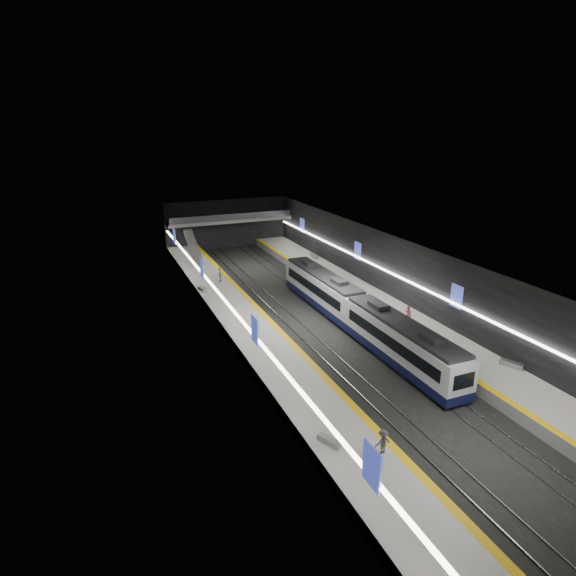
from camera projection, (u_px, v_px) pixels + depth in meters
name	position (u px, v px, depth m)	size (l,w,h in m)	color
ground	(322.00, 325.00, 49.55)	(70.00, 70.00, 0.00)	black
ceiling	(323.00, 250.00, 46.93)	(20.00, 70.00, 0.04)	beige
wall_left	(226.00, 303.00, 44.60)	(0.04, 70.00, 8.00)	black
wall_right	(405.00, 277.00, 51.89)	(0.04, 70.00, 8.00)	black
wall_back	(227.00, 224.00, 78.75)	(20.00, 0.04, 8.00)	black
platform_left	(252.00, 333.00, 46.66)	(5.00, 70.00, 1.00)	slate
tile_surface_left	(252.00, 328.00, 46.49)	(5.00, 70.00, 0.02)	#B4B4AF
tactile_strip_left	(274.00, 324.00, 47.29)	(0.60, 70.00, 0.02)	yellow
platform_right	(384.00, 311.00, 52.12)	(5.00, 70.00, 1.00)	slate
tile_surface_right	(384.00, 306.00, 51.95)	(5.00, 70.00, 0.02)	#B4B4AF
tactile_strip_right	(366.00, 309.00, 51.15)	(0.60, 70.00, 0.02)	yellow
rails	(322.00, 325.00, 49.53)	(6.52, 70.00, 0.12)	gray
train	(357.00, 311.00, 47.45)	(2.69, 30.04, 3.60)	#0F1239
ad_posters	(318.00, 281.00, 48.95)	(19.94, 53.50, 2.20)	#4552D0
cove_light_left	(228.00, 304.00, 44.74)	(0.25, 68.60, 0.12)	white
cove_light_right	(404.00, 279.00, 51.88)	(0.25, 68.60, 0.12)	white
mezzanine_bridge	(230.00, 220.00, 76.60)	(20.00, 3.00, 1.50)	gray
escalator	(194.00, 247.00, 68.53)	(1.20, 8.00, 0.60)	#99999E
bench_left_near	(329.00, 441.00, 29.72)	(0.45, 1.63, 0.40)	#99999E
bench_left_far	(202.00, 289.00, 56.56)	(0.46, 1.65, 0.40)	#99999E
bench_right_near	(512.00, 364.00, 39.08)	(0.51, 1.82, 0.45)	#99999E
bench_right_far	(314.00, 256.00, 70.47)	(0.56, 2.01, 0.49)	#99999E
passenger_right_a	(408.00, 315.00, 47.20)	(0.68, 0.44, 1.85)	#B5434F
passenger_left_a	(220.00, 275.00, 59.66)	(1.04, 0.43, 1.78)	silver
passenger_left_b	(383.00, 442.00, 28.73)	(1.01, 0.58, 1.57)	#404148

